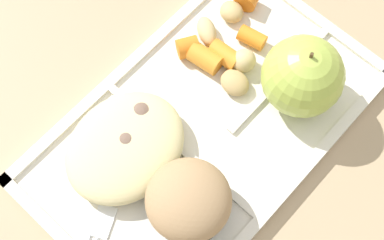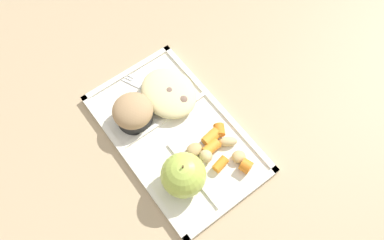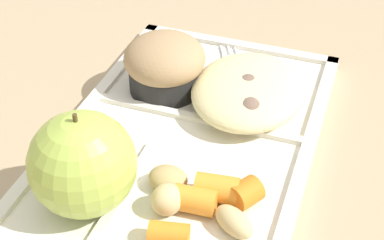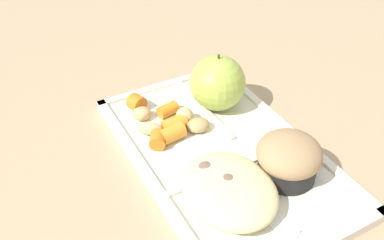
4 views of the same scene
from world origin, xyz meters
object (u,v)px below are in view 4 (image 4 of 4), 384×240
at_px(lunch_tray, 222,154).
at_px(bran_muffin, 289,158).
at_px(plastic_fork, 262,215).
at_px(green_apple, 218,83).

distance_m(lunch_tray, bran_muffin, 0.10).
bearing_deg(plastic_fork, green_apple, 162.53).
bearing_deg(green_apple, plastic_fork, -17.47).
bearing_deg(plastic_fork, bran_muffin, 121.10).
relative_size(lunch_tray, bran_muffin, 4.56).
height_order(lunch_tray, bran_muffin, bran_muffin).
bearing_deg(green_apple, lunch_tray, -27.28).
xyz_separation_m(green_apple, plastic_fork, (0.22, -0.07, -0.04)).
bearing_deg(lunch_tray, green_apple, 152.72).
relative_size(lunch_tray, green_apple, 4.14).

